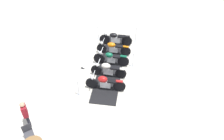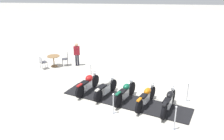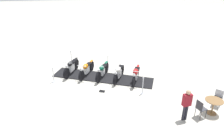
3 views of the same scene
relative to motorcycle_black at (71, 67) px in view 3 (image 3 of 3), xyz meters
name	(u,v)px [view 3 (image 3 of 3)]	position (x,y,z in m)	size (l,w,h in m)	color
ground_plane	(103,78)	(-2.04, 0.78, -0.54)	(80.00, 80.00, 0.00)	beige
display_platform	(103,77)	(-2.04, 0.78, -0.51)	(6.56, 1.42, 0.05)	black
motorcycle_black	(71,67)	(0.00, 0.00, 0.00)	(1.01, 2.14, 1.05)	black
motorcycle_copper	(86,69)	(-1.01, 0.41, -0.02)	(1.11, 2.08, 0.97)	black
motorcycle_forest	(102,71)	(-2.03, 0.81, -0.02)	(1.05, 2.06, 1.03)	black
motorcycle_cream	(119,72)	(-3.04, 1.21, -0.01)	(1.07, 1.94, 0.95)	black
motorcycle_maroon	(136,74)	(-4.05, 1.62, 0.00)	(1.04, 2.07, 0.99)	black
stanchion_right_front	(54,77)	(1.05, 1.00, -0.22)	(0.34, 0.34, 1.03)	silver
stanchion_left_mid	(108,65)	(-2.53, -0.47, -0.22)	(0.36, 0.36, 1.06)	silver
stanchion_right_rear	(143,89)	(-4.14, 3.05, -0.19)	(0.32, 0.32, 1.05)	silver
stanchion_left_front	(72,61)	(0.06, -1.49, -0.16)	(0.32, 0.32, 1.15)	silver
info_placard	(102,90)	(-1.88, 2.51, -0.47)	(0.39, 0.33, 0.20)	#333338
cafe_table	(214,103)	(-7.09, 5.25, 0.04)	(0.85, 0.85, 0.76)	olive
cafe_chair_near_table	(201,108)	(-6.30, 5.49, 0.01)	(0.50, 0.50, 0.94)	#2D2D33
cafe_chair_across_table	(218,97)	(-7.67, 4.68, 0.00)	(0.57, 0.57, 0.90)	#B7B7BC
bystander_person	(187,102)	(-5.52, 5.55, 0.42)	(0.43, 0.28, 1.61)	#23232D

